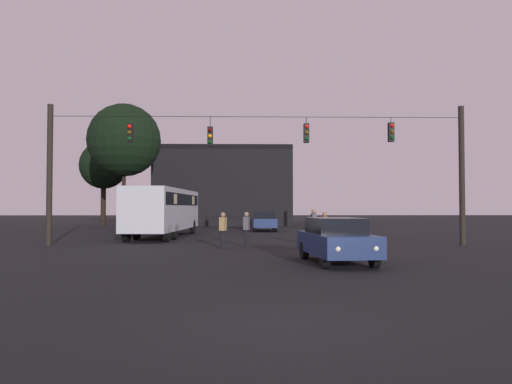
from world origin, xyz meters
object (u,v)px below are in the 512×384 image
at_px(pedestrian_crossing_right, 246,227).
at_px(tree_behind_building, 104,166).
at_px(city_bus, 164,207).
at_px(tree_left_silhouette, 124,140).
at_px(car_far_left, 264,221).
at_px(pedestrian_near_bus, 314,224).
at_px(pedestrian_crossing_left, 223,228).
at_px(pedestrian_crossing_center, 325,227).
at_px(car_near_right, 336,239).

bearing_deg(pedestrian_crossing_right, tree_behind_building, 118.03).
height_order(city_bus, tree_left_silhouette, tree_left_silhouette).
bearing_deg(city_bus, car_far_left, 49.75).
height_order(pedestrian_near_bus, tree_left_silhouette, tree_left_silhouette).
height_order(pedestrian_crossing_left, pedestrian_near_bus, pedestrian_near_bus).
bearing_deg(pedestrian_crossing_center, pedestrian_near_bus, 99.45).
distance_m(car_far_left, pedestrian_crossing_right, 15.68).
relative_size(car_far_left, tree_behind_building, 0.50).
distance_m(pedestrian_crossing_left, pedestrian_near_bus, 5.07).
height_order(pedestrian_crossing_right, pedestrian_near_bus, pedestrian_near_bus).
bearing_deg(tree_left_silhouette, car_near_right, -61.72).
height_order(pedestrian_crossing_center, tree_behind_building, tree_behind_building).
bearing_deg(pedestrian_crossing_left, city_bus, 115.65).
distance_m(car_far_left, pedestrian_crossing_left, 16.47).
bearing_deg(tree_behind_building, tree_left_silhouette, -64.85).
bearing_deg(car_far_left, pedestrian_near_bus, -81.90).
relative_size(car_far_left, pedestrian_crossing_right, 2.62).
distance_m(pedestrian_crossing_right, tree_left_silhouette, 21.91).
bearing_deg(tree_left_silhouette, city_bus, -63.64).
bearing_deg(tree_left_silhouette, tree_behind_building, 115.15).
xyz_separation_m(city_bus, tree_behind_building, (-9.59, 19.86, 4.34)).
xyz_separation_m(pedestrian_crossing_center, pedestrian_crossing_right, (-3.69, -0.02, 0.00)).
xyz_separation_m(pedestrian_crossing_center, tree_behind_building, (-18.44, 27.67, 5.27)).
relative_size(city_bus, pedestrian_crossing_right, 6.71).
distance_m(car_near_right, car_far_left, 22.20).
distance_m(car_near_right, pedestrian_near_bus, 8.25).
height_order(pedestrian_crossing_right, tree_behind_building, tree_behind_building).
bearing_deg(car_near_right, tree_left_silhouette, 118.28).
xyz_separation_m(car_near_right, pedestrian_near_bus, (0.40, 8.24, 0.23)).
relative_size(pedestrian_crossing_left, pedestrian_near_bus, 0.92).
distance_m(pedestrian_crossing_left, tree_behind_building, 31.92).
bearing_deg(pedestrian_crossing_left, car_far_left, 81.25).
height_order(city_bus, pedestrian_crossing_center, city_bus).
bearing_deg(city_bus, tree_behind_building, 115.78).
distance_m(pedestrian_crossing_left, pedestrian_crossing_right, 1.26).
relative_size(city_bus, car_near_right, 2.49).
height_order(city_bus, tree_behind_building, tree_behind_building).
height_order(pedestrian_crossing_left, tree_left_silhouette, tree_left_silhouette).
distance_m(city_bus, pedestrian_crossing_left, 9.47).
relative_size(pedestrian_crossing_left, pedestrian_crossing_center, 0.99).
bearing_deg(pedestrian_crossing_right, car_near_right, -65.21).
bearing_deg(tree_behind_building, city_bus, -64.22).
bearing_deg(pedestrian_crossing_left, pedestrian_crossing_right, 31.54).
relative_size(city_bus, tree_left_silhouette, 1.05).
bearing_deg(car_far_left, pedestrian_crossing_left, -98.75).
relative_size(city_bus, pedestrian_near_bus, 6.21).
bearing_deg(pedestrian_near_bus, pedestrian_crossing_right, -153.32).
height_order(car_near_right, pedestrian_crossing_center, pedestrian_crossing_center).
xyz_separation_m(pedestrian_near_bus, tree_behind_building, (-18.16, 25.98, 5.18)).
distance_m(pedestrian_near_bus, tree_left_silhouette, 22.39).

